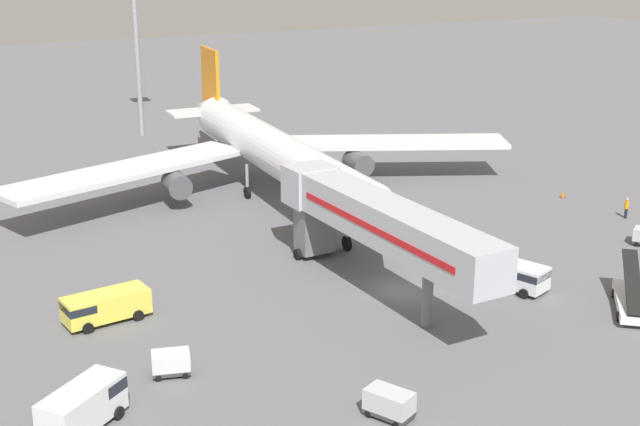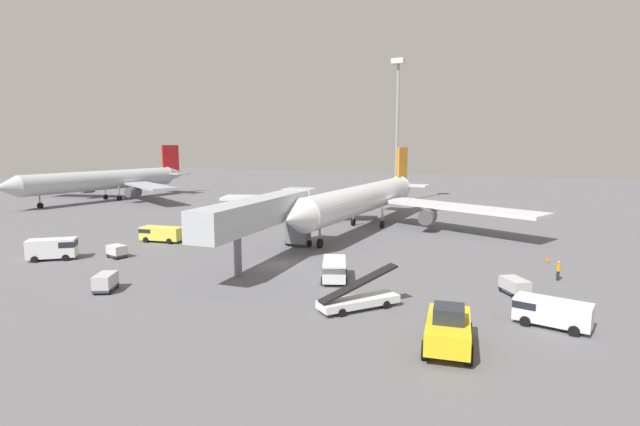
% 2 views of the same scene
% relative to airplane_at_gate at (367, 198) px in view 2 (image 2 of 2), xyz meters
% --- Properties ---
extents(ground_plane, '(300.00, 300.00, 0.00)m').
position_rel_airplane_at_gate_xyz_m(ground_plane, '(-0.72, -24.03, -4.25)').
color(ground_plane, slate).
extents(airplane_at_gate, '(48.74, 46.04, 11.36)m').
position_rel_airplane_at_gate_xyz_m(airplane_at_gate, '(0.00, 0.00, 0.00)').
color(airplane_at_gate, silver).
rests_on(airplane_at_gate, ground).
extents(jet_bridge, '(4.89, 22.14, 6.81)m').
position_rel_airplane_at_gate_xyz_m(jet_bridge, '(-2.45, -23.33, 0.85)').
color(jet_bridge, '#B2B7C1').
rests_on(jet_bridge, ground).
extents(pushback_tug, '(3.42, 5.74, 2.73)m').
position_rel_airplane_at_gate_xyz_m(pushback_tug, '(18.21, -37.36, -2.98)').
color(pushback_tug, yellow).
rests_on(pushback_tug, ground).
extents(belt_loader_truck, '(5.23, 5.93, 3.04)m').
position_rel_airplane_at_gate_xyz_m(belt_loader_truck, '(11.03, -33.05, -3.50)').
color(belt_loader_truck, white).
rests_on(belt_loader_truck, ground).
extents(service_van_rear_left, '(3.58, 4.95, 1.85)m').
position_rel_airplane_at_gate_xyz_m(service_van_rear_left, '(6.53, -27.09, -3.18)').
color(service_van_rear_left, white).
rests_on(service_van_rear_left, ground).
extents(service_van_far_right, '(4.78, 4.43, 2.20)m').
position_rel_airplane_at_gate_xyz_m(service_van_far_right, '(-23.13, -32.24, -3.00)').
color(service_van_far_right, white).
rests_on(service_van_far_right, ground).
extents(service_van_near_center, '(5.49, 2.92, 1.84)m').
position_rel_airplane_at_gate_xyz_m(service_van_near_center, '(-19.66, -20.41, -3.18)').
color(service_van_near_center, '#E5DB4C').
rests_on(service_van_near_center, ground).
extents(service_van_near_left, '(4.96, 2.74, 1.80)m').
position_rel_airplane_at_gate_xyz_m(service_van_near_left, '(23.69, -30.83, -3.20)').
color(service_van_near_left, white).
rests_on(service_van_near_left, ground).
extents(baggage_cart_mid_right, '(2.30, 2.71, 1.46)m').
position_rel_airplane_at_gate_xyz_m(baggage_cart_mid_right, '(-9.32, -37.78, -3.44)').
color(baggage_cart_mid_right, '#38383D').
rests_on(baggage_cart_mid_right, ground).
extents(baggage_cart_mid_left, '(2.30, 1.78, 1.34)m').
position_rel_airplane_at_gate_xyz_m(baggage_cart_mid_left, '(-17.86, -28.85, -3.50)').
color(baggage_cart_mid_left, '#38383D').
rests_on(baggage_cart_mid_left, ground).
extents(baggage_cart_mid_center, '(2.58, 2.79, 1.32)m').
position_rel_airplane_at_gate_xyz_m(baggage_cart_mid_center, '(21.20, -24.57, -3.51)').
color(baggage_cart_mid_center, '#38383D').
rests_on(baggage_cart_mid_center, ground).
extents(ground_crew_worker_foreground, '(0.43, 0.43, 1.78)m').
position_rel_airplane_at_gate_xyz_m(ground_crew_worker_foreground, '(24.47, -18.62, -3.31)').
color(ground_crew_worker_foreground, '#1E2333').
rests_on(ground_crew_worker_foreground, ground).
extents(safety_cone_alpha, '(0.44, 0.44, 0.67)m').
position_rel_airplane_at_gate_xyz_m(safety_cone_alpha, '(24.69, -26.91, -3.92)').
color(safety_cone_alpha, black).
rests_on(safety_cone_alpha, ground).
extents(safety_cone_bravo, '(0.41, 0.41, 0.63)m').
position_rel_airplane_at_gate_xyz_m(safety_cone_bravo, '(23.68, -11.57, -3.94)').
color(safety_cone_bravo, black).
rests_on(safety_cone_bravo, ground).
extents(airplane_background, '(41.37, 44.72, 11.64)m').
position_rel_airplane_at_gate_xyz_m(airplane_background, '(-60.73, 8.34, 0.09)').
color(airplane_background, '#B7BCC6').
rests_on(airplane_background, ground).
extents(apron_light_mast, '(2.40, 2.40, 28.51)m').
position_rel_airplane_at_gate_xyz_m(apron_light_mast, '(-4.29, 29.89, 15.21)').
color(apron_light_mast, '#93969B').
rests_on(apron_light_mast, ground).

